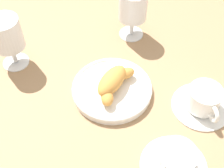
{
  "coord_description": "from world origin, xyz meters",
  "views": [
    {
      "loc": [
        0.26,
        0.35,
        0.58
      ],
      "look_at": [
        -0.01,
        -0.01,
        0.03
      ],
      "focal_mm": 48.39,
      "sensor_mm": 36.0,
      "label": 1
    }
  ],
  "objects_px": {
    "coffee_cup_near": "(175,161)",
    "croissant_large": "(113,82)",
    "juice_glass_left": "(7,36)",
    "juice_glass_right": "(133,7)",
    "pastry_plate": "(112,89)",
    "coffee_cup_far": "(203,101)"
  },
  "relations": [
    {
      "from": "coffee_cup_near",
      "to": "croissant_large",
      "type": "bearing_deg",
      "value": -93.73
    },
    {
      "from": "coffee_cup_near",
      "to": "pastry_plate",
      "type": "bearing_deg",
      "value": -93.37
    },
    {
      "from": "pastry_plate",
      "to": "coffee_cup_near",
      "type": "height_order",
      "value": "coffee_cup_near"
    },
    {
      "from": "juice_glass_right",
      "to": "pastry_plate",
      "type": "bearing_deg",
      "value": 39.29
    },
    {
      "from": "coffee_cup_far",
      "to": "juice_glass_left",
      "type": "distance_m",
      "value": 0.49
    },
    {
      "from": "croissant_large",
      "to": "coffee_cup_near",
      "type": "xyz_separation_m",
      "value": [
        0.01,
        0.23,
        -0.01
      ]
    },
    {
      "from": "croissant_large",
      "to": "coffee_cup_near",
      "type": "height_order",
      "value": "croissant_large"
    },
    {
      "from": "croissant_large",
      "to": "juice_glass_left",
      "type": "bearing_deg",
      "value": -57.28
    },
    {
      "from": "coffee_cup_far",
      "to": "juice_glass_right",
      "type": "distance_m",
      "value": 0.3
    },
    {
      "from": "pastry_plate",
      "to": "juice_glass_right",
      "type": "xyz_separation_m",
      "value": [
        -0.17,
        -0.14,
        0.08
      ]
    },
    {
      "from": "pastry_plate",
      "to": "juice_glass_right",
      "type": "bearing_deg",
      "value": -140.71
    },
    {
      "from": "coffee_cup_near",
      "to": "juice_glass_left",
      "type": "relative_size",
      "value": 0.97
    },
    {
      "from": "coffee_cup_near",
      "to": "coffee_cup_far",
      "type": "height_order",
      "value": "same"
    },
    {
      "from": "coffee_cup_far",
      "to": "juice_glass_left",
      "type": "relative_size",
      "value": 0.97
    },
    {
      "from": "juice_glass_left",
      "to": "juice_glass_right",
      "type": "xyz_separation_m",
      "value": [
        -0.31,
        0.09,
        0.0
      ]
    },
    {
      "from": "juice_glass_right",
      "to": "croissant_large",
      "type": "bearing_deg",
      "value": 40.09
    },
    {
      "from": "pastry_plate",
      "to": "coffee_cup_near",
      "type": "bearing_deg",
      "value": 86.63
    },
    {
      "from": "pastry_plate",
      "to": "coffee_cup_far",
      "type": "height_order",
      "value": "coffee_cup_far"
    },
    {
      "from": "coffee_cup_near",
      "to": "juice_glass_right",
      "type": "bearing_deg",
      "value": -116.32
    },
    {
      "from": "croissant_large",
      "to": "juice_glass_left",
      "type": "distance_m",
      "value": 0.28
    },
    {
      "from": "croissant_large",
      "to": "juice_glass_left",
      "type": "relative_size",
      "value": 0.9
    },
    {
      "from": "croissant_large",
      "to": "coffee_cup_near",
      "type": "relative_size",
      "value": 0.93
    }
  ]
}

